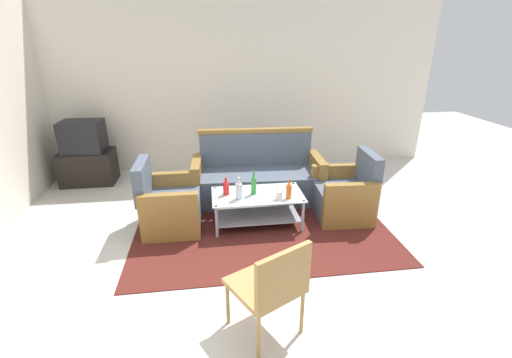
{
  "coord_description": "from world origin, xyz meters",
  "views": [
    {
      "loc": [
        -0.68,
        -3.0,
        2.19
      ],
      "look_at": [
        -0.17,
        0.74,
        0.65
      ],
      "focal_mm": 24.68,
      "sensor_mm": 36.0,
      "label": 1
    }
  ],
  "objects_px": {
    "armchair_left": "(169,206)",
    "armchair_right": "(345,195)",
    "bottle_orange": "(289,191)",
    "television": "(83,136)",
    "couch": "(257,178)",
    "wicker_chair": "(272,283)",
    "coffee_table": "(257,204)",
    "cup": "(279,195)",
    "tv_stand": "(89,167)",
    "bottle_green": "(254,185)",
    "bottle_red": "(226,188)",
    "bottle_clear": "(239,191)"
  },
  "relations": [
    {
      "from": "armchair_left",
      "to": "armchair_right",
      "type": "height_order",
      "value": "same"
    },
    {
      "from": "bottle_orange",
      "to": "television",
      "type": "distance_m",
      "value": 3.39
    },
    {
      "from": "couch",
      "to": "wicker_chair",
      "type": "xyz_separation_m",
      "value": [
        -0.25,
        -2.51,
        0.18
      ]
    },
    {
      "from": "armchair_right",
      "to": "coffee_table",
      "type": "relative_size",
      "value": 0.77
    },
    {
      "from": "cup",
      "to": "television",
      "type": "xyz_separation_m",
      "value": [
        -2.7,
        1.88,
        0.3
      ]
    },
    {
      "from": "tv_stand",
      "to": "bottle_orange",
      "type": "bearing_deg",
      "value": -33.63
    },
    {
      "from": "armchair_right",
      "to": "cup",
      "type": "relative_size",
      "value": 8.5
    },
    {
      "from": "bottle_green",
      "to": "cup",
      "type": "xyz_separation_m",
      "value": [
        0.27,
        -0.19,
        -0.06
      ]
    },
    {
      "from": "bottle_red",
      "to": "bottle_green",
      "type": "bearing_deg",
      "value": -4.89
    },
    {
      "from": "bottle_green",
      "to": "cup",
      "type": "relative_size",
      "value": 3.03
    },
    {
      "from": "bottle_clear",
      "to": "bottle_orange",
      "type": "bearing_deg",
      "value": -6.65
    },
    {
      "from": "armchair_left",
      "to": "wicker_chair",
      "type": "relative_size",
      "value": 1.01
    },
    {
      "from": "wicker_chair",
      "to": "bottle_red",
      "type": "bearing_deg",
      "value": 69.55
    },
    {
      "from": "bottle_orange",
      "to": "bottle_green",
      "type": "bearing_deg",
      "value": 155.21
    },
    {
      "from": "armchair_left",
      "to": "television",
      "type": "relative_size",
      "value": 1.37
    },
    {
      "from": "bottle_green",
      "to": "bottle_orange",
      "type": "distance_m",
      "value": 0.43
    },
    {
      "from": "bottle_clear",
      "to": "cup",
      "type": "xyz_separation_m",
      "value": [
        0.46,
        -0.08,
        -0.05
      ]
    },
    {
      "from": "coffee_table",
      "to": "tv_stand",
      "type": "bearing_deg",
      "value": 145.33
    },
    {
      "from": "coffee_table",
      "to": "bottle_green",
      "type": "height_order",
      "value": "bottle_green"
    },
    {
      "from": "armchair_right",
      "to": "tv_stand",
      "type": "height_order",
      "value": "armchair_right"
    },
    {
      "from": "armchair_right",
      "to": "bottle_orange",
      "type": "height_order",
      "value": "armchair_right"
    },
    {
      "from": "wicker_chair",
      "to": "bottle_clear",
      "type": "bearing_deg",
      "value": 65.31
    },
    {
      "from": "coffee_table",
      "to": "wicker_chair",
      "type": "relative_size",
      "value": 1.31
    },
    {
      "from": "tv_stand",
      "to": "armchair_right",
      "type": "bearing_deg",
      "value": -24.38
    },
    {
      "from": "cup",
      "to": "television",
      "type": "relative_size",
      "value": 0.16
    },
    {
      "from": "armchair_left",
      "to": "cup",
      "type": "relative_size",
      "value": 8.5
    },
    {
      "from": "bottle_clear",
      "to": "tv_stand",
      "type": "bearing_deg",
      "value": 141.08
    },
    {
      "from": "bottle_green",
      "to": "wicker_chair",
      "type": "distance_m",
      "value": 1.78
    },
    {
      "from": "couch",
      "to": "bottle_green",
      "type": "bearing_deg",
      "value": 80.76
    },
    {
      "from": "couch",
      "to": "bottle_green",
      "type": "xyz_separation_m",
      "value": [
        -0.15,
        -0.72,
        0.21
      ]
    },
    {
      "from": "bottle_orange",
      "to": "tv_stand",
      "type": "bearing_deg",
      "value": 146.37
    },
    {
      "from": "television",
      "to": "wicker_chair",
      "type": "distance_m",
      "value": 4.19
    },
    {
      "from": "armchair_right",
      "to": "cup",
      "type": "xyz_separation_m",
      "value": [
        -0.91,
        -0.24,
        0.17
      ]
    },
    {
      "from": "bottle_clear",
      "to": "wicker_chair",
      "type": "relative_size",
      "value": 0.32
    },
    {
      "from": "bottle_red",
      "to": "cup",
      "type": "xyz_separation_m",
      "value": [
        0.61,
        -0.22,
        -0.03
      ]
    },
    {
      "from": "coffee_table",
      "to": "bottle_green",
      "type": "bearing_deg",
      "value": 160.74
    },
    {
      "from": "coffee_table",
      "to": "bottle_orange",
      "type": "relative_size",
      "value": 4.58
    },
    {
      "from": "bottle_red",
      "to": "tv_stand",
      "type": "relative_size",
      "value": 0.28
    },
    {
      "from": "bottle_clear",
      "to": "wicker_chair",
      "type": "height_order",
      "value": "wicker_chair"
    },
    {
      "from": "bottle_orange",
      "to": "wicker_chair",
      "type": "relative_size",
      "value": 0.29
    },
    {
      "from": "television",
      "to": "bottle_green",
      "type": "bearing_deg",
      "value": 147.84
    },
    {
      "from": "armchair_left",
      "to": "cup",
      "type": "height_order",
      "value": "armchair_left"
    },
    {
      "from": "bottle_clear",
      "to": "television",
      "type": "distance_m",
      "value": 2.89
    },
    {
      "from": "wicker_chair",
      "to": "armchair_left",
      "type": "bearing_deg",
      "value": 88.89
    },
    {
      "from": "bottle_red",
      "to": "wicker_chair",
      "type": "xyz_separation_m",
      "value": [
        0.23,
        -1.81,
        0.0
      ]
    },
    {
      "from": "armchair_left",
      "to": "coffee_table",
      "type": "height_order",
      "value": "armchair_left"
    },
    {
      "from": "bottle_red",
      "to": "bottle_clear",
      "type": "relative_size",
      "value": 0.82
    },
    {
      "from": "armchair_right",
      "to": "bottle_orange",
      "type": "distance_m",
      "value": 0.86
    },
    {
      "from": "bottle_clear",
      "to": "cup",
      "type": "distance_m",
      "value": 0.47
    },
    {
      "from": "couch",
      "to": "bottle_orange",
      "type": "bearing_deg",
      "value": 107.36
    }
  ]
}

